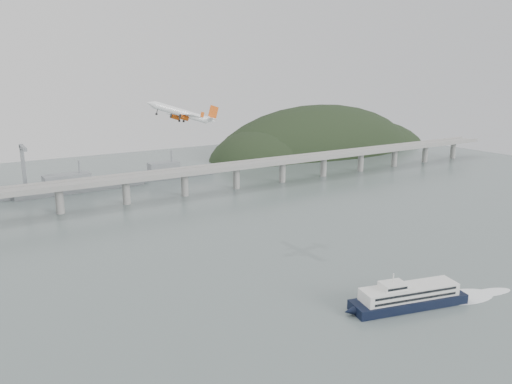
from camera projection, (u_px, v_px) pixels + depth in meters
ground at (315, 285)px, 245.52m from camera, size 900.00×900.00×0.00m
bridge at (160, 178)px, 405.42m from camera, size 800.00×22.00×23.90m
headland at (327, 164)px, 670.18m from camera, size 365.00×155.00×156.00m
ferry at (409, 297)px, 222.91m from camera, size 88.34×31.49×16.91m
airliner at (183, 113)px, 271.45m from camera, size 42.96×38.74×15.98m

